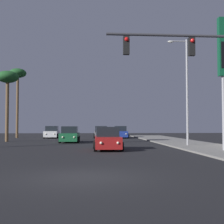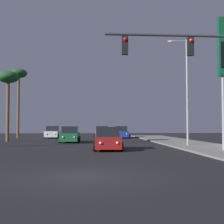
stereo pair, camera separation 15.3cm
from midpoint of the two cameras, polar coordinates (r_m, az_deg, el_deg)
The scene contains 11 objects.
ground_plane at distance 11.07m, azimuth -5.80°, elevation -11.76°, with size 120.00×120.00×0.00m, color black.
sidewalk_right at distance 22.93m, azimuth 19.56°, elevation -6.64°, with size 5.00×60.00×0.12m.
car_green at distance 32.95m, azimuth -7.87°, elevation -4.21°, with size 2.04×4.33×1.68m.
car_red at distance 22.76m, azimuth -1.02°, elevation -5.04°, with size 2.04×4.32×1.68m.
car_white at distance 44.58m, azimuth -11.04°, elevation -3.72°, with size 2.04×4.32×1.68m.
car_blue at distance 43.72m, azimuth 1.43°, elevation -3.79°, with size 2.04×4.34×1.68m.
car_grey at distance 43.74m, azimuth -2.14°, elevation -3.78°, with size 2.04×4.31×1.68m.
traffic_light_mast at distance 16.10m, azimuth 15.60°, elevation 8.00°, with size 6.59×0.36×6.50m.
street_lamp at distance 27.29m, azimuth 13.14°, elevation 4.62°, with size 1.74×0.24×9.00m.
palm_tree_far at distance 46.55m, azimuth -16.95°, elevation 6.06°, with size 2.40×2.40×9.87m.
palm_tree_mid at distance 36.40m, azimuth -18.67°, elevation 5.50°, with size 2.40×2.40×7.79m.
Camera 1 is at (0.20, -10.92, 1.80)m, focal length 50.00 mm.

